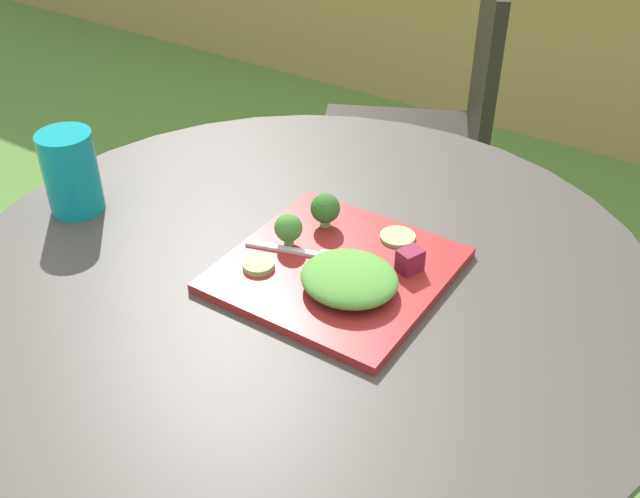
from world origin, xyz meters
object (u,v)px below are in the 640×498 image
(salad_plate, at_px, (336,270))
(fork, at_px, (307,253))
(drinking_glass, at_px, (72,176))
(patio_chair, at_px, (436,118))

(salad_plate, bearing_deg, fork, -179.94)
(drinking_glass, distance_m, fork, 0.40)
(patio_chair, distance_m, fork, 1.02)
(salad_plate, xyz_separation_m, fork, (-0.05, -0.00, 0.01))
(patio_chair, height_order, salad_plate, patio_chair)
(drinking_glass, xyz_separation_m, fork, (0.39, 0.08, -0.04))
(drinking_glass, height_order, fork, drinking_glass)
(salad_plate, bearing_deg, drinking_glass, -169.57)
(patio_chair, bearing_deg, salad_plate, -73.14)
(salad_plate, height_order, drinking_glass, drinking_glass)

